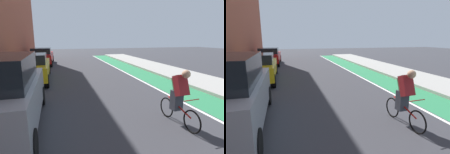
{
  "view_description": "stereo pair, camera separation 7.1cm",
  "coord_description": "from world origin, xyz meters",
  "views": [
    {
      "loc": [
        -1.77,
        5.46,
        2.38
      ],
      "look_at": [
        0.07,
        11.78,
        0.97
      ],
      "focal_mm": 29.06,
      "sensor_mm": 36.0,
      "label": 1
    },
    {
      "loc": [
        -1.7,
        5.44,
        2.38
      ],
      "look_at": [
        0.07,
        11.78,
        0.97
      ],
      "focal_mm": 29.06,
      "sensor_mm": 36.0,
      "label": 2
    }
  ],
  "objects": [
    {
      "name": "parked_sedan_red",
      "position": [
        -3.29,
        23.01,
        0.79
      ],
      "size": [
        1.88,
        4.74,
        1.53
      ],
      "color": "red",
      "rests_on": "ground"
    },
    {
      "name": "parked_sedan_yellow_cab",
      "position": [
        -3.29,
        16.37,
        0.79
      ],
      "size": [
        1.94,
        4.84,
        1.53
      ],
      "color": "yellow",
      "rests_on": "ground"
    },
    {
      "name": "lane_divider_stripe",
      "position": [
        2.64,
        14.07,
        0.0
      ],
      "size": [
        0.12,
        32.13,
        0.0
      ],
      "primitive_type": "cube",
      "color": "white",
      "rests_on": "ground"
    },
    {
      "name": "bike_lane_paint",
      "position": [
        3.54,
        14.07,
        0.0
      ],
      "size": [
        1.6,
        32.13,
        0.0
      ],
      "primitive_type": "cube",
      "color": "#2D8451",
      "rests_on": "ground"
    },
    {
      "name": "sidewalk_right",
      "position": [
        5.7,
        14.07,
        0.07
      ],
      "size": [
        2.73,
        32.13,
        0.14
      ],
      "primitive_type": "cube",
      "color": "#A8A59E",
      "rests_on": "ground"
    },
    {
      "name": "cyclist_mid",
      "position": [
        1.34,
        9.52,
        0.84
      ],
      "size": [
        0.48,
        1.66,
        1.58
      ],
      "color": "black",
      "rests_on": "ground"
    },
    {
      "name": "ground_plane",
      "position": [
        0.0,
        12.07,
        0.0
      ],
      "size": [
        70.7,
        70.7,
        0.0
      ],
      "primitive_type": "plane",
      "color": "#38383D"
    }
  ]
}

